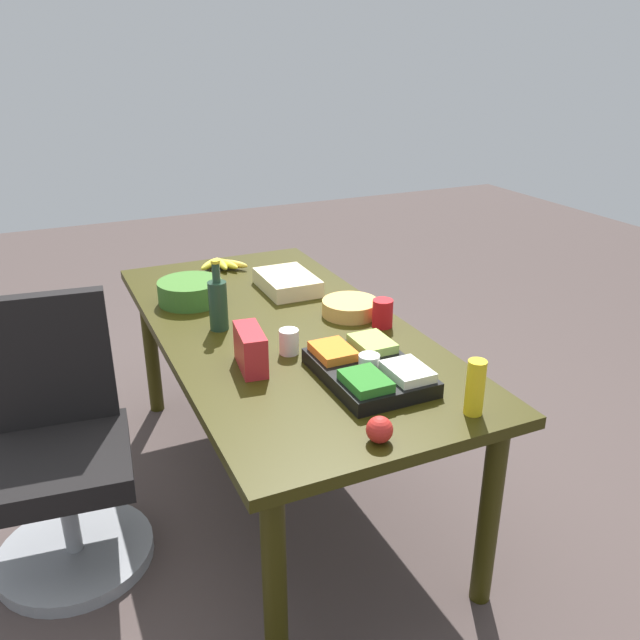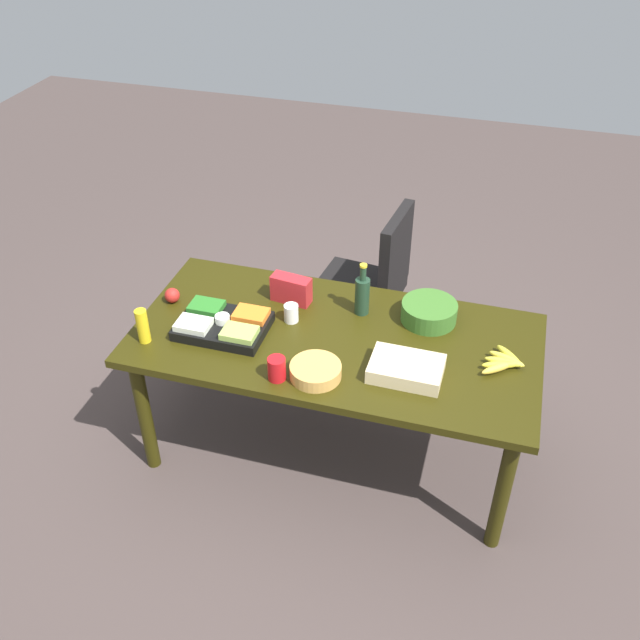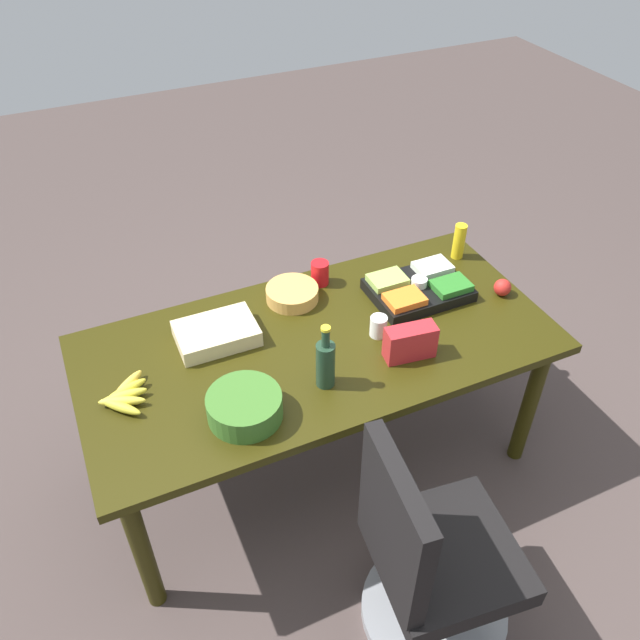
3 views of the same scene
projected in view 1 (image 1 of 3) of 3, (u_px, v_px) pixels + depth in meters
ground_plane at (285, 483)px, 2.85m from camera, size 10.00×10.00×0.00m
conference_table at (282, 345)px, 2.59m from camera, size 1.92×0.93×0.75m
office_chair at (62, 467)px, 2.34m from camera, size 0.56×0.56×0.97m
apple_red at (380, 430)px, 1.80m from camera, size 0.09×0.09×0.08m
sheet_cake at (287, 282)px, 2.92m from camera, size 0.32×0.22×0.07m
banana_bunch at (222, 264)px, 3.20m from camera, size 0.20×0.24×0.04m
chip_bag_red at (250, 349)px, 2.20m from camera, size 0.21×0.11×0.14m
veggie_tray at (369, 369)px, 2.14m from camera, size 0.42×0.30×0.09m
red_solo_cup at (383, 313)px, 2.53m from camera, size 0.10×0.10×0.11m
chip_bowl at (350, 308)px, 2.65m from camera, size 0.23×0.23×0.06m
salad_bowl at (190, 291)px, 2.78m from camera, size 0.31×0.31×0.10m
wine_bottle at (218, 303)px, 2.49m from camera, size 0.07×0.07×0.28m
paper_cup at (289, 342)px, 2.32m from camera, size 0.08×0.08×0.09m
mustard_bottle at (475, 387)px, 1.92m from camera, size 0.07×0.07×0.17m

